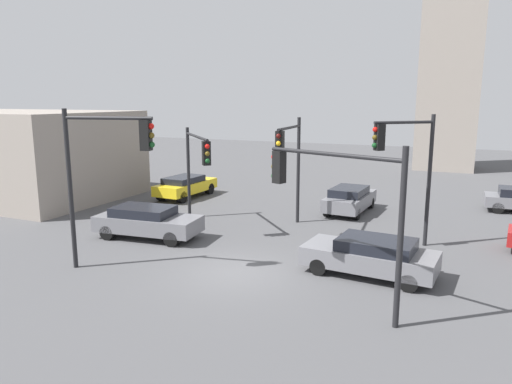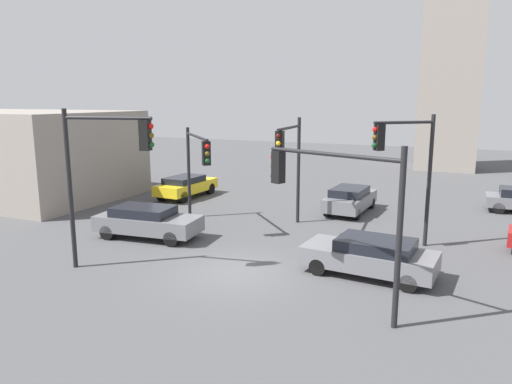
% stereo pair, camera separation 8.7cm
% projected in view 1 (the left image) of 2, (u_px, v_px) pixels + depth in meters
% --- Properties ---
extents(ground_plane, '(98.11, 98.11, 0.00)m').
position_uv_depth(ground_plane, '(237.00, 272.00, 16.62)').
color(ground_plane, '#4C4C4F').
extents(traffic_light_0, '(3.16, 3.42, 4.57)m').
position_uv_depth(traffic_light_0, '(197.00, 158.00, 21.69)').
color(traffic_light_0, black).
rests_on(traffic_light_0, ground_plane).
extents(traffic_light_1, '(0.50, 3.51, 5.11)m').
position_uv_depth(traffic_light_1, '(290.00, 153.00, 21.25)').
color(traffic_light_1, black).
rests_on(traffic_light_1, ground_plane).
extents(traffic_light_2, '(4.26, 1.70, 4.81)m').
position_uv_depth(traffic_light_2, '(333.00, 190.00, 13.43)').
color(traffic_light_2, black).
rests_on(traffic_light_2, ground_plane).
extents(traffic_light_3, '(3.28, 0.83, 5.63)m').
position_uv_depth(traffic_light_3, '(105.00, 159.00, 16.04)').
color(traffic_light_3, black).
rests_on(traffic_light_3, ground_plane).
extents(traffic_light_4, '(2.11, 1.90, 5.36)m').
position_uv_depth(traffic_light_4, '(405.00, 156.00, 18.60)').
color(traffic_light_4, black).
rests_on(traffic_light_4, ground_plane).
extents(car_0, '(2.06, 4.34, 1.38)m').
position_uv_depth(car_0, '(350.00, 199.00, 25.29)').
color(car_0, slate).
rests_on(car_0, ground_plane).
extents(car_1, '(1.99, 4.51, 1.32)m').
position_uv_depth(car_1, '(185.00, 186.00, 29.15)').
color(car_1, yellow).
rests_on(car_1, ground_plane).
extents(car_2, '(4.59, 2.28, 1.31)m').
position_uv_depth(car_2, '(371.00, 255.00, 16.21)').
color(car_2, slate).
rests_on(car_2, ground_plane).
extents(car_3, '(4.68, 2.32, 1.38)m').
position_uv_depth(car_3, '(147.00, 221.00, 20.61)').
color(car_3, slate).
rests_on(car_3, ground_plane).
extents(building_flank, '(15.03, 8.93, 5.23)m').
position_uv_depth(building_flank, '(7.00, 153.00, 29.87)').
color(building_flank, gray).
rests_on(building_flank, ground_plane).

